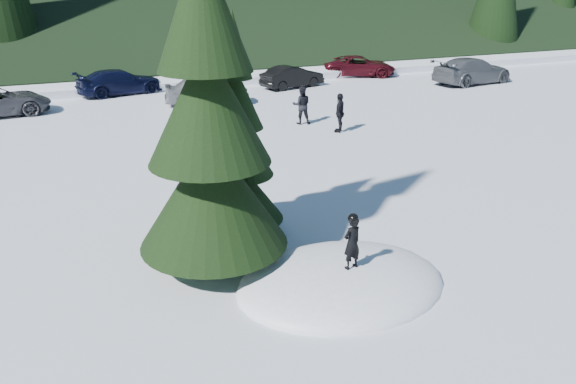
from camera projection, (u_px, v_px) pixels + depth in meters
name	position (u px, v px, depth m)	size (l,w,h in m)	color
ground	(341.00, 284.00, 11.72)	(200.00, 200.00, 0.00)	white
snow_mound	(341.00, 284.00, 11.72)	(4.48, 3.52, 0.96)	white
spruce_tall	(208.00, 120.00, 11.28)	(3.20, 3.20, 8.60)	black
spruce_short	(237.00, 153.00, 13.29)	(2.20, 2.20, 5.37)	black
child_skier	(352.00, 243.00, 11.20)	(0.41, 0.27, 1.12)	black
adult_0	(302.00, 105.00, 23.96)	(0.79, 0.62, 1.64)	black
adult_1	(340.00, 113.00, 22.74)	(0.93, 0.39, 1.59)	black
car_3	(120.00, 82.00, 29.97)	(1.84, 4.53, 1.31)	black
car_4	(207.00, 90.00, 27.63)	(1.66, 4.13, 1.41)	gray
car_5	(292.00, 77.00, 31.73)	(1.30, 3.73, 1.23)	black
car_6	(359.00, 66.00, 35.32)	(2.08, 4.52, 1.26)	#400B13
car_7	(472.00, 71.00, 32.88)	(2.09, 5.15, 1.49)	#565A5F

